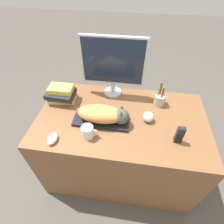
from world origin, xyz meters
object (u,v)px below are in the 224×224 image
at_px(pen_cup, 160,99).
at_px(baseball, 148,117).
at_px(keyboard, 101,121).
at_px(monitor, 113,63).
at_px(book_stack, 61,94).
at_px(computer_mouse, 53,139).
at_px(cat, 105,114).
at_px(coffee_mug, 88,132).
at_px(phone, 179,135).

height_order(pen_cup, baseball, pen_cup).
distance_m(keyboard, monitor, 0.45).
distance_m(pen_cup, book_stack, 0.80).
bearing_deg(computer_mouse, baseball, 23.83).
distance_m(pen_cup, baseball, 0.22).
bearing_deg(monitor, cat, -90.99).
distance_m(coffee_mug, pen_cup, 0.64).
bearing_deg(keyboard, cat, 0.00).
bearing_deg(baseball, monitor, 136.32).
relative_size(cat, phone, 2.76).
height_order(computer_mouse, coffee_mug, coffee_mug).
relative_size(keyboard, pen_cup, 1.88).
xyz_separation_m(monitor, book_stack, (-0.40, -0.16, -0.22)).
xyz_separation_m(keyboard, baseball, (0.34, 0.06, 0.03)).
bearing_deg(phone, monitor, 137.87).
height_order(computer_mouse, phone, phone).
relative_size(cat, baseball, 4.69).
height_order(monitor, pen_cup, monitor).
relative_size(cat, monitor, 0.74).
bearing_deg(computer_mouse, monitor, 60.30).
xyz_separation_m(cat, monitor, (0.01, 0.36, 0.20)).
xyz_separation_m(keyboard, book_stack, (-0.37, 0.20, 0.05)).
relative_size(phone, book_stack, 0.58).
height_order(keyboard, pen_cup, pen_cup).
distance_m(keyboard, book_stack, 0.42).
height_order(coffee_mug, pen_cup, pen_cup).
bearing_deg(keyboard, monitor, 84.23).
relative_size(monitor, coffee_mug, 4.41).
distance_m(monitor, coffee_mug, 0.56).
relative_size(monitor, phone, 3.71).
height_order(cat, phone, cat).
distance_m(cat, computer_mouse, 0.39).
relative_size(cat, book_stack, 1.60).
bearing_deg(pen_cup, coffee_mug, -140.32).
xyz_separation_m(cat, computer_mouse, (-0.32, -0.21, -0.06)).
bearing_deg(pen_cup, phone, -73.71).
xyz_separation_m(coffee_mug, pen_cup, (0.49, 0.41, 0.00)).
xyz_separation_m(coffee_mug, phone, (0.60, 0.04, 0.02)).
distance_m(pen_cup, phone, 0.38).
distance_m(monitor, pen_cup, 0.47).
xyz_separation_m(monitor, coffee_mug, (-0.10, -0.50, -0.24)).
xyz_separation_m(pen_cup, book_stack, (-0.80, -0.07, 0.02)).
distance_m(keyboard, computer_mouse, 0.36).
relative_size(coffee_mug, book_stack, 0.49).
bearing_deg(phone, coffee_mug, -175.78).
xyz_separation_m(coffee_mug, book_stack, (-0.31, 0.34, 0.02)).
xyz_separation_m(pen_cup, phone, (0.11, -0.36, 0.02)).
distance_m(baseball, book_stack, 0.72).
bearing_deg(computer_mouse, coffee_mug, 17.61).
bearing_deg(baseball, keyboard, -169.30).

